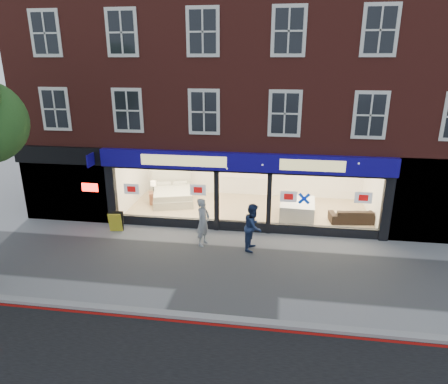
% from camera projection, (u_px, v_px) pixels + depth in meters
% --- Properties ---
extents(ground, '(120.00, 120.00, 0.00)m').
position_uv_depth(ground, '(233.00, 268.00, 13.49)').
color(ground, gray).
rests_on(ground, ground).
extents(kerb_line, '(60.00, 0.10, 0.01)m').
position_uv_depth(kerb_line, '(218.00, 325.00, 10.58)').
color(kerb_line, '#8C0A07').
rests_on(kerb_line, ground).
extents(kerb_stone, '(60.00, 0.25, 0.12)m').
position_uv_depth(kerb_stone, '(219.00, 319.00, 10.75)').
color(kerb_stone, gray).
rests_on(kerb_stone, ground).
extents(showroom_floor, '(11.00, 4.50, 0.10)m').
position_uv_depth(showroom_floor, '(247.00, 210.00, 18.39)').
color(showroom_floor, tan).
rests_on(showroom_floor, ground).
extents(building, '(19.00, 8.26, 10.30)m').
position_uv_depth(building, '(253.00, 59.00, 17.85)').
color(building, maroon).
rests_on(building, ground).
extents(display_bed, '(2.47, 2.73, 1.30)m').
position_uv_depth(display_bed, '(173.00, 194.00, 19.29)').
color(display_bed, beige).
rests_on(display_bed, showroom_floor).
extents(bedside_table, '(0.58, 0.58, 0.55)m').
position_uv_depth(bedside_table, '(154.00, 198.00, 19.04)').
color(bedside_table, brown).
rests_on(bedside_table, showroom_floor).
extents(mattress_stack, '(1.54, 1.90, 0.72)m').
position_uv_depth(mattress_stack, '(297.00, 209.00, 17.40)').
color(mattress_stack, silver).
rests_on(mattress_stack, showroom_floor).
extents(sofa, '(2.06, 1.01, 0.58)m').
position_uv_depth(sofa, '(353.00, 216.00, 16.89)').
color(sofa, black).
rests_on(sofa, showroom_floor).
extents(a_board, '(0.57, 0.41, 0.82)m').
position_uv_depth(a_board, '(116.00, 222.00, 16.19)').
color(a_board, gold).
rests_on(a_board, ground).
extents(pedestrian_grey, '(0.64, 0.78, 1.84)m').
position_uv_depth(pedestrian_grey, '(203.00, 222.00, 14.88)').
color(pedestrian_grey, '#96999D').
rests_on(pedestrian_grey, ground).
extents(pedestrian_blue, '(0.78, 0.94, 1.77)m').
position_uv_depth(pedestrian_blue, '(253.00, 227.00, 14.54)').
color(pedestrian_blue, '#1C2A4E').
rests_on(pedestrian_blue, ground).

